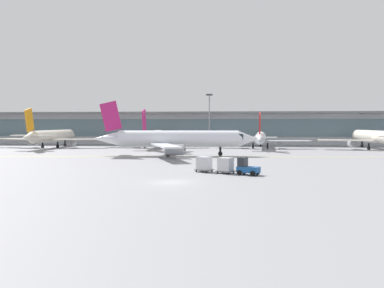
# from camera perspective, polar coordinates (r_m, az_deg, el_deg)

# --- Properties ---
(ground_plane) EXTENTS (400.00, 400.00, 0.00)m
(ground_plane) POSITION_cam_1_polar(r_m,az_deg,el_deg) (42.83, -2.86, -5.39)
(ground_plane) COLOR gray
(taxiway_centreline_stripe) EXTENTS (109.69, 8.92, 0.01)m
(taxiway_centreline_stripe) POSITION_cam_1_polar(r_m,az_deg,el_deg) (75.66, -2.10, -1.79)
(taxiway_centreline_stripe) COLOR yellow
(taxiway_centreline_stripe) RESTS_ON ground_plane
(terminal_concourse) EXTENTS (212.34, 11.00, 9.60)m
(terminal_concourse) POSITION_cam_1_polar(r_m,az_deg,el_deg) (121.50, 2.49, 2.29)
(terminal_concourse) COLOR #B2B7BC
(terminal_concourse) RESTS_ON ground_plane
(gate_airplane_1) EXTENTS (27.49, 29.46, 9.79)m
(gate_airplane_1) POSITION_cam_1_polar(r_m,az_deg,el_deg) (109.81, -19.03, 1.04)
(gate_airplane_1) COLOR silver
(gate_airplane_1) RESTS_ON ground_plane
(gate_airplane_2) EXTENTS (26.92, 28.86, 9.59)m
(gate_airplane_2) POSITION_cam_1_polar(r_m,az_deg,el_deg) (105.07, -5.48, 1.08)
(gate_airplane_2) COLOR silver
(gate_airplane_2) RESTS_ON ground_plane
(gate_airplane_3) EXTENTS (24.41, 26.36, 8.73)m
(gate_airplane_3) POSITION_cam_1_polar(r_m,az_deg,el_deg) (102.71, 9.59, 0.86)
(gate_airplane_3) COLOR white
(gate_airplane_3) RESTS_ON ground_plane
(gate_airplane_4) EXTENTS (27.72, 29.86, 9.89)m
(gate_airplane_4) POSITION_cam_1_polar(r_m,az_deg,el_deg) (105.94, 24.34, 0.90)
(gate_airplane_4) COLOR silver
(gate_airplane_4) RESTS_ON ground_plane
(taxiing_regional_jet) EXTENTS (31.83, 29.51, 10.54)m
(taxiing_regional_jet) POSITION_cam_1_polar(r_m,az_deg,el_deg) (77.47, -2.21, 0.66)
(taxiing_regional_jet) COLOR silver
(taxiing_regional_jet) RESTS_ON ground_plane
(baggage_tug) EXTENTS (2.95, 2.45, 2.10)m
(baggage_tug) POSITION_cam_1_polar(r_m,az_deg,el_deg) (49.19, 7.69, -3.29)
(baggage_tug) COLOR #194C8C
(baggage_tug) RESTS_ON ground_plane
(cargo_dolly_lead) EXTENTS (2.58, 2.35, 1.94)m
(cargo_dolly_lead) POSITION_cam_1_polar(r_m,az_deg,el_deg) (50.33, 4.75, -2.95)
(cargo_dolly_lead) COLOR #595B60
(cargo_dolly_lead) RESTS_ON ground_plane
(cargo_dolly_trailing) EXTENTS (2.58, 2.35, 1.94)m
(cargo_dolly_trailing) POSITION_cam_1_polar(r_m,az_deg,el_deg) (51.73, 1.72, -2.78)
(cargo_dolly_trailing) COLOR #595B60
(cargo_dolly_trailing) RESTS_ON ground_plane
(apron_light_mast_1) EXTENTS (1.80, 0.36, 14.45)m
(apron_light_mast_1) POSITION_cam_1_polar(r_m,az_deg,el_deg) (113.37, 2.45, 3.76)
(apron_light_mast_1) COLOR gray
(apron_light_mast_1) RESTS_ON ground_plane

